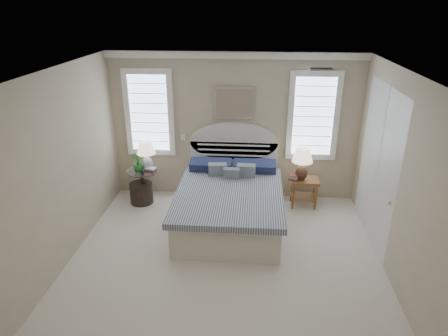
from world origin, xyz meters
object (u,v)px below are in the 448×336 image
Objects in this scene: floor_pot at (141,193)px; lamp_right at (302,161)px; bed at (230,201)px; side_table_left at (143,183)px; nightstand_right at (304,186)px; lamp_left at (146,153)px.

floor_pot is 0.71× the size of lamp_right.
bed reaches higher than floor_pot.
side_table_left is 1.19× the size of nightstand_right.
lamp_left is at bearing -179.70° from lamp_right.
floor_pot is 3.00m from lamp_right.
nightstand_right is 0.89× the size of lamp_right.
side_table_left is 2.95m from nightstand_right.
bed is 1.75m from side_table_left.
nightstand_right is 0.51m from lamp_right.
lamp_left is (0.13, 0.09, 0.77)m from floor_pot.
side_table_left is at bearing -178.06° from nightstand_right.
lamp_left is at bearing 33.93° from side_table_left.
bed reaches higher than lamp_right.
floor_pot is 0.79m from lamp_left.
side_table_left is 1.50× the size of floor_pot.
bed reaches higher than nightstand_right.
nightstand_right is 1.26× the size of floor_pot.
bed is 1.49m from lamp_right.
floor_pot is at bearing -144.16° from lamp_left.
floor_pot is (-1.69, 0.56, -0.19)m from bed.
lamp_left is at bearing 35.84° from floor_pot.
nightstand_right is (1.30, 0.69, 0.00)m from bed.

